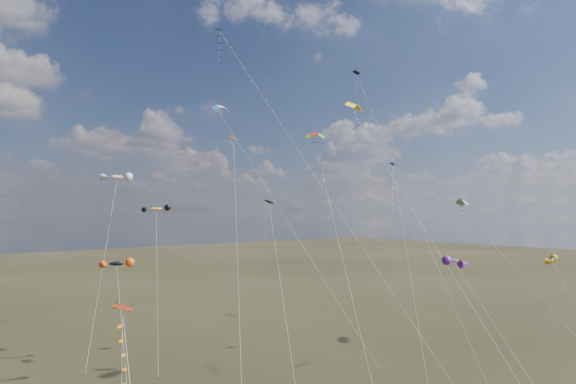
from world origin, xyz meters
TOP-DOWN VIEW (x-y plane):
  - diamond_black_high at (13.72, 19.59)m, footprint 5.03×21.37m
  - diamond_navy_tall at (-3.08, 23.26)m, footprint 10.69×25.33m
  - diamond_black_mid at (-3.21, 16.06)m, footprint 5.28×11.06m
  - diamond_red_low at (-25.12, 0.21)m, footprint 3.11×11.03m
  - diamond_navy_right at (16.88, 17.23)m, footprint 10.42×12.72m
  - diamond_orange_center at (-3.55, 22.90)m, footprint 7.62×12.81m
  - parafoil_yellow at (6.01, 13.82)m, footprint 3.03×20.58m
  - parafoil_blue_white at (-0.43, 30.83)m, footprint 9.50×19.78m
  - parafoil_striped at (27.16, 13.76)m, footprint 3.14×17.87m
  - parafoil_tricolor at (3.63, 17.56)m, footprint 10.07×18.54m
  - novelty_black_orange at (-15.12, 27.38)m, footprint 3.92×10.20m
  - novelty_orange_black at (-8.37, 32.67)m, footprint 5.23×9.46m
  - novelty_white_purple at (5.03, 0.85)m, footprint 4.02×8.33m
  - novelty_redwhite_stripe at (-9.98, 41.08)m, footprint 9.49×12.48m
  - novelty_blue_yellow at (13.57, -3.70)m, footprint 2.43×7.85m

SIDE VIEW (x-z plane):
  - diamond_red_low at x=-25.12m, z-range 3.54..15.86m
  - novelty_black_orange at x=-15.12m, z-range 5.48..17.54m
  - novelty_blue_yellow at x=13.57m, z-range 5.98..18.89m
  - novelty_white_purple at x=5.03m, z-range 6.00..18.94m
  - diamond_black_mid at x=-3.21m, z-range 4.20..22.32m
  - novelty_orange_black at x=-8.37m, z-range 8.28..25.95m
  - parafoil_striped at x=27.16m, z-range 8.76..27.91m
  - diamond_orange_center at x=-3.55m, z-range 6.04..31.85m
  - diamond_navy_right at x=16.88m, z-range 7.42..30.60m
  - novelty_redwhite_stripe at x=-9.98m, z-range 10.33..32.33m
  - parafoil_tricolor at x=3.63m, z-range 12.33..38.48m
  - parafoil_yellow at x=6.01m, z-range 13.92..43.33m
  - parafoil_blue_white at x=-0.43m, z-range 14.65..45.52m
  - diamond_black_high at x=13.72m, z-range 12.55..47.80m
  - diamond_navy_tall at x=-3.08m, z-range 13.52..51.59m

